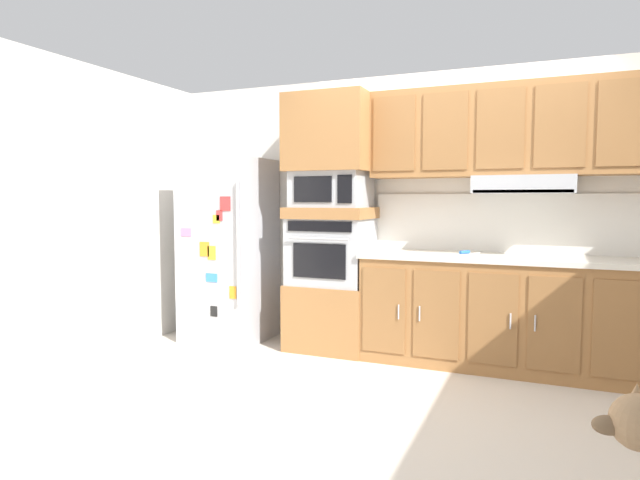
# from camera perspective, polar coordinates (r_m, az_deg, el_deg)

# --- Properties ---
(ground_plane) EXTENTS (9.60, 9.60, 0.00)m
(ground_plane) POSITION_cam_1_polar(r_m,az_deg,el_deg) (4.14, 10.58, -15.15)
(ground_plane) COLOR beige
(back_kitchen_wall) EXTENTS (6.20, 0.12, 2.50)m
(back_kitchen_wall) POSITION_cam_1_polar(r_m,az_deg,el_deg) (4.99, 13.52, 2.79)
(back_kitchen_wall) COLOR silver
(back_kitchen_wall) RESTS_ON ground
(side_panel_left) EXTENTS (0.12, 7.10, 2.50)m
(side_panel_left) POSITION_cam_1_polar(r_m,az_deg,el_deg) (5.26, -20.57, 2.71)
(side_panel_left) COLOR silver
(side_panel_left) RESTS_ON ground
(refrigerator) EXTENTS (0.76, 0.73, 1.76)m
(refrigerator) POSITION_cam_1_polar(r_m,az_deg,el_deg) (5.36, -9.60, -1.02)
(refrigerator) COLOR #ADADB2
(refrigerator) RESTS_ON ground
(oven_base_cabinet) EXTENTS (0.74, 0.62, 0.60)m
(oven_base_cabinet) POSITION_cam_1_polar(r_m,az_deg,el_deg) (5.03, 1.23, -8.00)
(oven_base_cabinet) COLOR #996638
(oven_base_cabinet) RESTS_ON ground
(built_in_oven) EXTENTS (0.70, 0.62, 0.60)m
(built_in_oven) POSITION_cam_1_polar(r_m,az_deg,el_deg) (4.93, 1.23, -1.18)
(built_in_oven) COLOR #A8AAAF
(built_in_oven) RESTS_ON oven_base_cabinet
(appliance_mid_shelf) EXTENTS (0.74, 0.62, 0.10)m
(appliance_mid_shelf) POSITION_cam_1_polar(r_m,az_deg,el_deg) (4.91, 1.25, 2.89)
(appliance_mid_shelf) COLOR #996638
(appliance_mid_shelf) RESTS_ON built_in_oven
(microwave) EXTENTS (0.64, 0.54, 0.32)m
(microwave) POSITION_cam_1_polar(r_m,az_deg,el_deg) (4.91, 1.24, 5.34)
(microwave) COLOR #A8AAAF
(microwave) RESTS_ON appliance_mid_shelf
(appliance_upper_cabinet) EXTENTS (0.74, 0.62, 0.68)m
(appliance_upper_cabinet) POSITION_cam_1_polar(r_m,az_deg,el_deg) (4.95, 1.26, 11.14)
(appliance_upper_cabinet) COLOR #996638
(appliance_upper_cabinet) RESTS_ON microwave
(lower_cabinet_run) EXTENTS (3.02, 0.63, 0.88)m
(lower_cabinet_run) POSITION_cam_1_polar(r_m,az_deg,el_deg) (4.65, 23.45, -7.60)
(lower_cabinet_run) COLOR #996638
(lower_cabinet_run) RESTS_ON ground
(countertop_slab) EXTENTS (3.06, 0.64, 0.04)m
(countertop_slab) POSITION_cam_1_polar(r_m,az_deg,el_deg) (4.59, 23.62, -1.96)
(countertop_slab) COLOR silver
(countertop_slab) RESTS_ON lower_cabinet_run
(backsplash_panel) EXTENTS (3.06, 0.02, 0.50)m
(backsplash_panel) POSITION_cam_1_polar(r_m,az_deg,el_deg) (4.86, 23.68, 1.56)
(backsplash_panel) COLOR silver
(backsplash_panel) RESTS_ON countertop_slab
(upper_cabinet_with_hood) EXTENTS (3.02, 0.48, 0.88)m
(upper_cabinet_with_hood) POSITION_cam_1_polar(r_m,az_deg,el_deg) (4.71, 23.78, 10.40)
(upper_cabinet_with_hood) COLOR #996638
(upper_cabinet_with_hood) RESTS_ON backsplash_panel
(screwdriver) EXTENTS (0.17, 0.16, 0.03)m
(screwdriver) POSITION_cam_1_polar(r_m,az_deg,el_deg) (4.64, 15.11, -1.26)
(screwdriver) COLOR blue
(screwdriver) RESTS_ON countertop_slab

